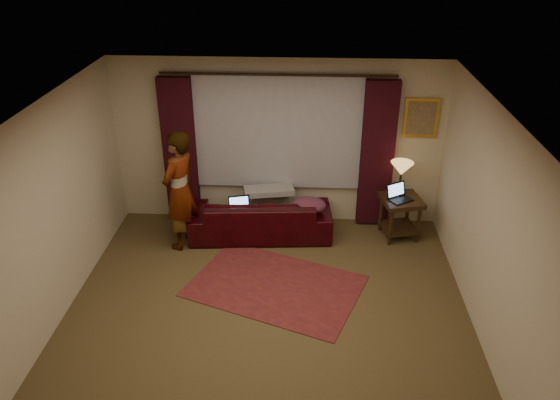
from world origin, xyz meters
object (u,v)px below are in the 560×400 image
object	(u,v)px
sofa	(260,210)
laptop_sofa	(240,207)
laptop_table	(401,193)
person	(180,191)
tiffany_lamp	(401,179)
end_table	(399,217)

from	to	relation	value
sofa	laptop_sofa	bearing A→B (deg)	22.39
laptop_table	person	world-z (taller)	person
tiffany_lamp	end_table	bearing A→B (deg)	-75.08
laptop_sofa	tiffany_lamp	world-z (taller)	tiffany_lamp
laptop_sofa	tiffany_lamp	xyz separation A→B (m)	(2.36, 0.32, 0.37)
tiffany_lamp	laptop_sofa	bearing A→B (deg)	-172.33
laptop_sofa	end_table	world-z (taller)	laptop_sofa
tiffany_lamp	laptop_table	bearing A→B (deg)	-89.72
laptop_table	person	bearing A→B (deg)	153.86
tiffany_lamp	laptop_table	size ratio (longest dim) A/B	1.52
sofa	laptop_sofa	distance (m)	0.34
sofa	laptop_sofa	xyz separation A→B (m)	(-0.28, -0.14, 0.12)
sofa	laptop_table	world-z (taller)	laptop_table
sofa	laptop_table	size ratio (longest dim) A/B	6.08
end_table	laptop_table	size ratio (longest dim) A/B	1.85
laptop_sofa	laptop_table	size ratio (longest dim) A/B	0.99
laptop_table	person	size ratio (longest dim) A/B	0.20
tiffany_lamp	laptop_table	distance (m)	0.23
laptop_sofa	laptop_table	xyz separation A→B (m)	(2.36, 0.15, 0.22)
laptop_sofa	sofa	bearing A→B (deg)	11.49
person	end_table	bearing A→B (deg)	119.49
laptop_table	laptop_sofa	bearing A→B (deg)	151.17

